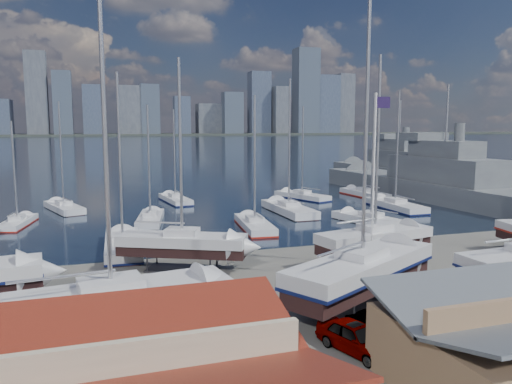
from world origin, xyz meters
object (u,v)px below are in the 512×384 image
object	(u,v)px
naval_ship_west	(398,170)
flagpole	(375,173)
car_a	(357,337)
naval_ship_east	(443,190)

from	to	relation	value
naval_ship_west	flagpole	distance (m)	73.95
car_a	flagpole	xyz separation A→B (m)	(6.95, 10.04, 6.95)
naval_ship_east	flagpole	size ratio (longest dim) A/B	3.97
naval_ship_east	flagpole	distance (m)	42.83
car_a	flagpole	bearing A→B (deg)	37.09
naval_ship_west	car_a	world-z (taller)	naval_ship_west
naval_ship_west	flagpole	xyz separation A→B (m)	(-42.65, -60.11, 6.04)
naval_ship_east	car_a	size ratio (longest dim) A/B	11.91
naval_ship_east	naval_ship_west	distance (m)	32.69
car_a	naval_ship_west	bearing A→B (deg)	36.52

